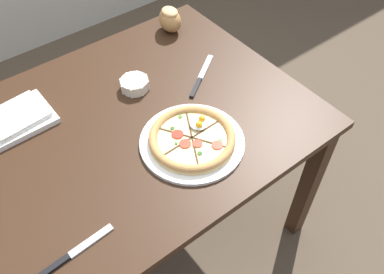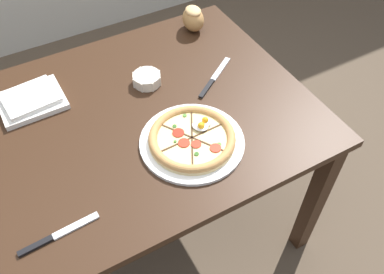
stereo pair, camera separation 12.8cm
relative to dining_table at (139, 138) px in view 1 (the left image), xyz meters
name	(u,v)px [view 1 (the left image)]	position (x,y,z in m)	size (l,w,h in m)	color
ground_plane	(152,225)	(0.00, 0.00, -0.63)	(12.00, 12.00, 0.00)	brown
dining_table	(139,138)	(0.00, 0.00, 0.00)	(1.15, 0.93, 0.74)	#331E11
pizza	(192,139)	(0.08, -0.20, 0.12)	(0.34, 0.34, 0.05)	white
ramekin_bowl	(135,84)	(0.08, 0.13, 0.13)	(0.11, 0.11, 0.04)	silver
napkin_folded	(18,118)	(-0.32, 0.23, 0.12)	(0.22, 0.19, 0.04)	silver
bread_piece_near	(170,19)	(0.39, 0.35, 0.16)	(0.09, 0.12, 0.10)	#B27F47
knife_main	(201,76)	(0.31, 0.03, 0.11)	(0.22, 0.16, 0.01)	silver
knife_spare	(75,252)	(-0.39, -0.32, 0.11)	(0.23, 0.03, 0.01)	silver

